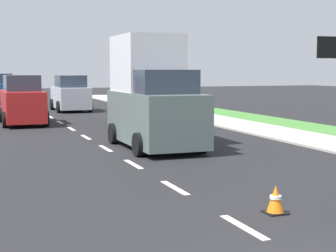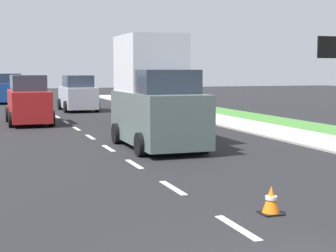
{
  "view_description": "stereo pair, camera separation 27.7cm",
  "coord_description": "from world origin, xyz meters",
  "px_view_note": "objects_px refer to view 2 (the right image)",
  "views": [
    {
      "loc": [
        -3.93,
        -4.58,
        2.43
      ],
      "look_at": [
        0.51,
        7.48,
        1.1
      ],
      "focal_mm": 57.92,
      "sensor_mm": 36.0,
      "label": 1
    },
    {
      "loc": [
        -3.67,
        -4.68,
        2.43
      ],
      "look_at": [
        0.51,
        7.48,
        1.1
      ],
      "focal_mm": 57.92,
      "sensor_mm": 36.0,
      "label": 2
    }
  ],
  "objects_px": {
    "car_parked_far": "(157,100)",
    "car_outgoing_far": "(78,94)",
    "traffic_cone_far": "(271,200)",
    "car_oncoming_third": "(10,89)",
    "delivery_truck": "(156,96)",
    "car_oncoming_second": "(29,101)"
  },
  "relations": [
    {
      "from": "traffic_cone_far",
      "to": "car_parked_far",
      "type": "bearing_deg",
      "value": 79.13
    },
    {
      "from": "delivery_truck",
      "to": "car_oncoming_second",
      "type": "bearing_deg",
      "value": 109.52
    },
    {
      "from": "car_outgoing_far",
      "to": "car_oncoming_second",
      "type": "height_order",
      "value": "car_oncoming_second"
    },
    {
      "from": "traffic_cone_far",
      "to": "car_parked_far",
      "type": "relative_size",
      "value": 0.12
    },
    {
      "from": "car_outgoing_far",
      "to": "car_oncoming_third",
      "type": "xyz_separation_m",
      "value": [
        -3.48,
        9.1,
        0.03
      ]
    },
    {
      "from": "delivery_truck",
      "to": "car_oncoming_third",
      "type": "distance_m",
      "value": 25.44
    },
    {
      "from": "car_outgoing_far",
      "to": "car_oncoming_third",
      "type": "relative_size",
      "value": 1.02
    },
    {
      "from": "traffic_cone_far",
      "to": "delivery_truck",
      "type": "height_order",
      "value": "delivery_truck"
    },
    {
      "from": "traffic_cone_far",
      "to": "car_parked_far",
      "type": "height_order",
      "value": "car_parked_far"
    },
    {
      "from": "traffic_cone_far",
      "to": "car_oncoming_third",
      "type": "xyz_separation_m",
      "value": [
        -2.63,
        33.5,
        0.77
      ]
    },
    {
      "from": "traffic_cone_far",
      "to": "car_oncoming_second",
      "type": "distance_m",
      "value": 17.43
    },
    {
      "from": "car_outgoing_far",
      "to": "traffic_cone_far",
      "type": "bearing_deg",
      "value": -91.98
    },
    {
      "from": "car_parked_far",
      "to": "car_oncoming_third",
      "type": "height_order",
      "value": "car_parked_far"
    },
    {
      "from": "car_oncoming_third",
      "to": "car_oncoming_second",
      "type": "relative_size",
      "value": 0.93
    },
    {
      "from": "car_outgoing_far",
      "to": "car_parked_far",
      "type": "bearing_deg",
      "value": -76.18
    },
    {
      "from": "traffic_cone_far",
      "to": "car_oncoming_second",
      "type": "height_order",
      "value": "car_oncoming_second"
    },
    {
      "from": "delivery_truck",
      "to": "car_outgoing_far",
      "type": "xyz_separation_m",
      "value": [
        0.26,
        16.13,
        -0.63
      ]
    },
    {
      "from": "car_outgoing_far",
      "to": "car_oncoming_second",
      "type": "relative_size",
      "value": 0.95
    },
    {
      "from": "car_parked_far",
      "to": "car_outgoing_far",
      "type": "height_order",
      "value": "car_parked_far"
    },
    {
      "from": "delivery_truck",
      "to": "traffic_cone_far",
      "type": "bearing_deg",
      "value": -94.04
    },
    {
      "from": "delivery_truck",
      "to": "car_outgoing_far",
      "type": "relative_size",
      "value": 1.12
    },
    {
      "from": "car_parked_far",
      "to": "car_oncoming_second",
      "type": "xyz_separation_m",
      "value": [
        -5.59,
        1.6,
        -0.03
      ]
    }
  ]
}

